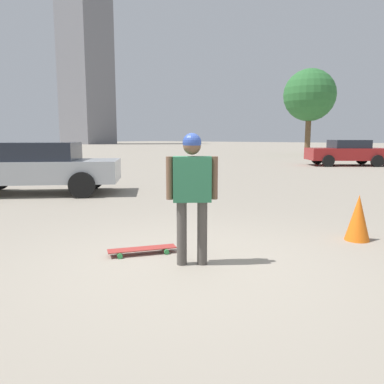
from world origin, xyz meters
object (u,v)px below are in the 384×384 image
object	(u,v)px
skateboard	(142,249)
traffic_cone	(358,218)
car_parked_near	(37,167)
car_parked_far	(347,152)
person	(192,185)

from	to	relation	value
skateboard	traffic_cone	bearing A→B (deg)	174.93
skateboard	traffic_cone	size ratio (longest dim) A/B	1.23
skateboard	car_parked_near	bearing A→B (deg)	-73.61
skateboard	car_parked_far	xyz separation A→B (m)	(17.92, 2.91, 0.66)
car_parked_near	car_parked_far	bearing A→B (deg)	-146.54
car_parked_near	car_parked_far	xyz separation A→B (m)	(16.03, -3.23, -0.00)
person	car_parked_far	distance (m)	18.19
car_parked_near	traffic_cone	world-z (taller)	car_parked_near
skateboard	traffic_cone	distance (m)	3.21
person	skateboard	world-z (taller)	person
person	car_parked_near	size ratio (longest dim) A/B	0.36
traffic_cone	car_parked_far	bearing A→B (deg)	17.64
car_parked_near	car_parked_far	distance (m)	16.35
person	traffic_cone	size ratio (longest dim) A/B	2.29
person	car_parked_far	bearing A→B (deg)	59.99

